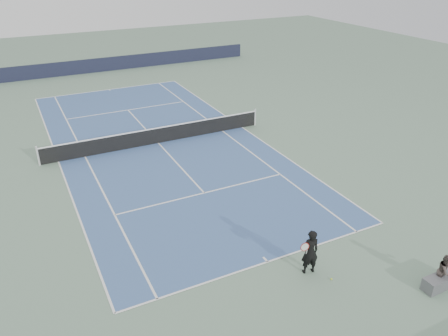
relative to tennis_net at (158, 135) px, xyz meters
name	(u,v)px	position (x,y,z in m)	size (l,w,h in m)	color
ground	(158,143)	(0.00, 0.00, -0.50)	(80.00, 80.00, 0.00)	slate
court_surface	(158,143)	(0.00, 0.00, -0.50)	(10.97, 23.77, 0.01)	#3C5B90
tennis_net	(158,135)	(0.00, 0.00, 0.00)	(12.90, 0.10, 1.07)	silver
windscreen_far	(92,66)	(0.00, 17.88, 0.10)	(30.00, 0.25, 1.20)	black
tennis_player	(310,252)	(0.97, -12.94, 0.35)	(0.81, 0.58, 1.70)	black
tennis_ball	(331,279)	(1.43, -13.64, -0.47)	(0.07, 0.07, 0.07)	#C4E02D
spectator_bench	(444,276)	(4.46, -15.51, -0.06)	(1.52, 0.94, 1.25)	#555559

